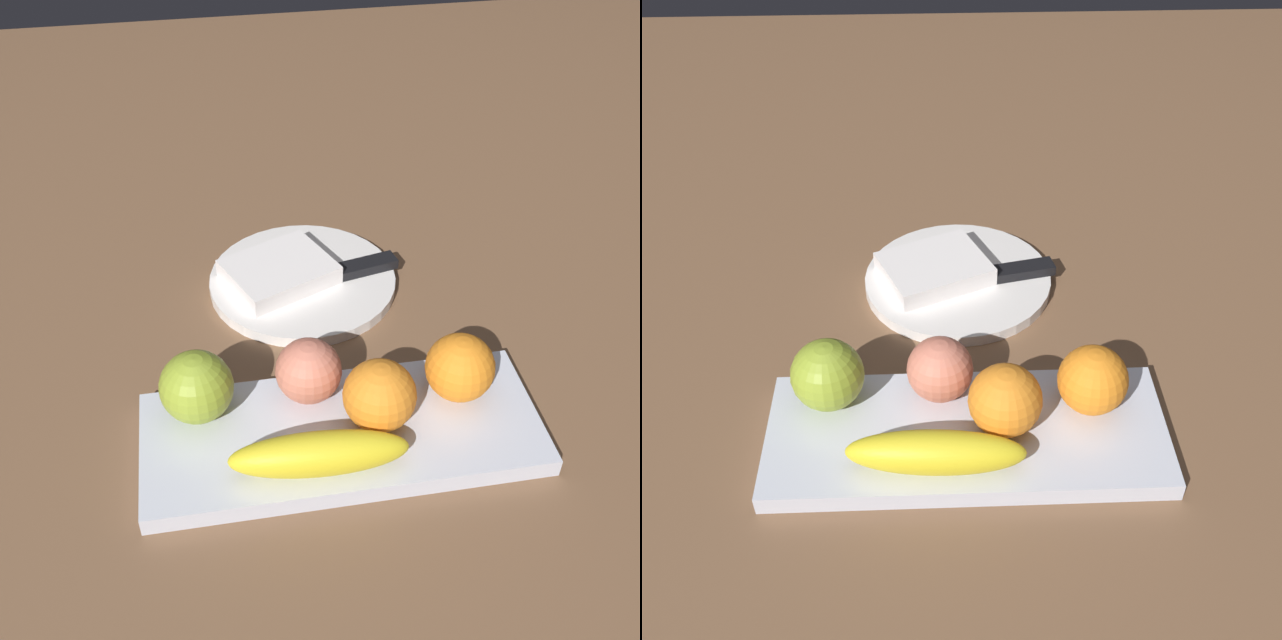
# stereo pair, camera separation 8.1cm
# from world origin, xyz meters

# --- Properties ---
(ground_plane) EXTENTS (2.40, 2.40, 0.00)m
(ground_plane) POSITION_xyz_m (0.00, 0.00, 0.00)
(ground_plane) COLOR brown
(fruit_tray) EXTENTS (0.38, 0.15, 0.02)m
(fruit_tray) POSITION_xyz_m (-0.02, 0.01, 0.01)
(fruit_tray) COLOR silver
(fruit_tray) RESTS_ON ground_plane
(apple) EXTENTS (0.07, 0.07, 0.07)m
(apple) POSITION_xyz_m (0.12, -0.03, 0.06)
(apple) COLOR #92AB30
(apple) RESTS_ON fruit_tray
(banana) EXTENTS (0.17, 0.05, 0.04)m
(banana) POSITION_xyz_m (0.01, 0.05, 0.04)
(banana) COLOR yellow
(banana) RESTS_ON fruit_tray
(orange_near_apple) EXTENTS (0.07, 0.07, 0.07)m
(orange_near_apple) POSITION_xyz_m (-0.14, -0.02, 0.05)
(orange_near_apple) COLOR orange
(orange_near_apple) RESTS_ON fruit_tray
(orange_near_banana) EXTENTS (0.07, 0.07, 0.07)m
(orange_near_banana) POSITION_xyz_m (-0.05, 0.01, 0.06)
(orange_near_banana) COLOR orange
(orange_near_banana) RESTS_ON fruit_tray
(peach) EXTENTS (0.07, 0.07, 0.07)m
(peach) POSITION_xyz_m (0.01, -0.04, 0.05)
(peach) COLOR #DA7961
(peach) RESTS_ON fruit_tray
(dinner_plate) EXTENTS (0.22, 0.22, 0.01)m
(dinner_plate) POSITION_xyz_m (-0.02, -0.24, 0.01)
(dinner_plate) COLOR white
(dinner_plate) RESTS_ON ground_plane
(folded_napkin) EXTENTS (0.15, 0.14, 0.02)m
(folded_napkin) POSITION_xyz_m (0.01, -0.24, 0.03)
(folded_napkin) COLOR white
(folded_napkin) RESTS_ON dinner_plate
(knife) EXTENTS (0.18, 0.06, 0.01)m
(knife) POSITION_xyz_m (-0.07, -0.24, 0.02)
(knife) COLOR silver
(knife) RESTS_ON dinner_plate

